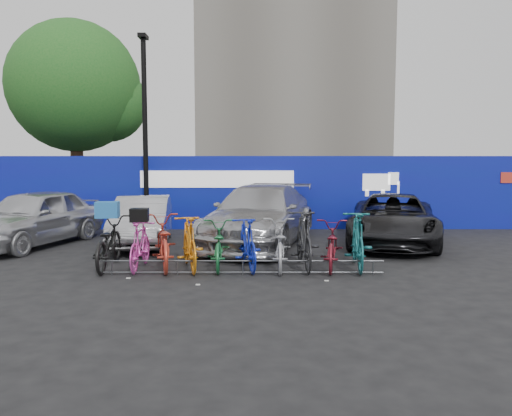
{
  "coord_description": "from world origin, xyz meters",
  "views": [
    {
      "loc": [
        0.26,
        -10.34,
        2.28
      ],
      "look_at": [
        0.27,
        2.0,
        1.08
      ],
      "focal_mm": 35.0,
      "sensor_mm": 36.0,
      "label": 1
    }
  ],
  "objects_px": {
    "bike_1": "(140,245)",
    "bike_5": "(247,244)",
    "car_1": "(143,221)",
    "bike_4": "(218,245)",
    "bike_8": "(331,245)",
    "car_2": "(260,215)",
    "car_0": "(33,217)",
    "bike_7": "(304,239)",
    "bike_rack": "(243,267)",
    "bike_3": "(189,243)",
    "bike_0": "(108,243)",
    "tree": "(81,90)",
    "bike_2": "(163,242)",
    "bike_9": "(358,240)",
    "bike_6": "(279,245)",
    "lamppost": "(145,128)",
    "car_3": "(393,219)"
  },
  "relations": [
    {
      "from": "bike_5",
      "to": "bike_8",
      "type": "relative_size",
      "value": 0.95
    },
    {
      "from": "bike_rack",
      "to": "car_2",
      "type": "xyz_separation_m",
      "value": [
        0.37,
        3.58,
        0.64
      ]
    },
    {
      "from": "car_0",
      "to": "bike_8",
      "type": "relative_size",
      "value": 2.38
    },
    {
      "from": "bike_1",
      "to": "bike_7",
      "type": "bearing_deg",
      "value": -177.56
    },
    {
      "from": "bike_4",
      "to": "bike_7",
      "type": "distance_m",
      "value": 1.82
    },
    {
      "from": "car_2",
      "to": "bike_3",
      "type": "distance_m",
      "value": 3.46
    },
    {
      "from": "bike_3",
      "to": "car_2",
      "type": "bearing_deg",
      "value": -130.41
    },
    {
      "from": "car_0",
      "to": "bike_6",
      "type": "height_order",
      "value": "car_0"
    },
    {
      "from": "lamppost",
      "to": "car_3",
      "type": "xyz_separation_m",
      "value": [
        7.17,
        -2.38,
        -2.59
      ]
    },
    {
      "from": "bike_0",
      "to": "bike_4",
      "type": "height_order",
      "value": "bike_0"
    },
    {
      "from": "car_1",
      "to": "bike_0",
      "type": "distance_m",
      "value": 2.92
    },
    {
      "from": "car_0",
      "to": "bike_rack",
      "type": "bearing_deg",
      "value": -15.67
    },
    {
      "from": "tree",
      "to": "car_3",
      "type": "distance_m",
      "value": 13.57
    },
    {
      "from": "car_2",
      "to": "bike_rack",
      "type": "bearing_deg",
      "value": -80.27
    },
    {
      "from": "tree",
      "to": "bike_1",
      "type": "relative_size",
      "value": 4.67
    },
    {
      "from": "car_0",
      "to": "bike_6",
      "type": "xyz_separation_m",
      "value": [
        6.41,
        -2.85,
        -0.25
      ]
    },
    {
      "from": "bike_5",
      "to": "bike_4",
      "type": "bearing_deg",
      "value": -24.28
    },
    {
      "from": "car_0",
      "to": "bike_3",
      "type": "xyz_separation_m",
      "value": [
        4.54,
        -2.96,
        -0.2
      ]
    },
    {
      "from": "bike_2",
      "to": "tree",
      "type": "bearing_deg",
      "value": -76.43
    },
    {
      "from": "lamppost",
      "to": "bike_4",
      "type": "xyz_separation_m",
      "value": [
        2.66,
        -5.36,
        -2.78
      ]
    },
    {
      "from": "bike_8",
      "to": "bike_5",
      "type": "bearing_deg",
      "value": 12.22
    },
    {
      "from": "car_1",
      "to": "car_2",
      "type": "height_order",
      "value": "car_2"
    },
    {
      "from": "bike_5",
      "to": "bike_6",
      "type": "relative_size",
      "value": 0.92
    },
    {
      "from": "bike_rack",
      "to": "car_0",
      "type": "distance_m",
      "value": 6.64
    },
    {
      "from": "bike_rack",
      "to": "tree",
      "type": "bearing_deg",
      "value": 122.45
    },
    {
      "from": "bike_1",
      "to": "bike_7",
      "type": "distance_m",
      "value": 3.43
    },
    {
      "from": "bike_6",
      "to": "bike_3",
      "type": "bearing_deg",
      "value": 5.05
    },
    {
      "from": "car_1",
      "to": "bike_4",
      "type": "distance_m",
      "value": 3.68
    },
    {
      "from": "bike_2",
      "to": "bike_9",
      "type": "bearing_deg",
      "value": 165.33
    },
    {
      "from": "bike_0",
      "to": "bike_7",
      "type": "bearing_deg",
      "value": 176.88
    },
    {
      "from": "tree",
      "to": "bike_3",
      "type": "relative_size",
      "value": 4.18
    },
    {
      "from": "bike_4",
      "to": "bike_8",
      "type": "xyz_separation_m",
      "value": [
        2.38,
        -0.06,
        0.0
      ]
    },
    {
      "from": "bike_4",
      "to": "bike_7",
      "type": "bearing_deg",
      "value": 176.96
    },
    {
      "from": "car_2",
      "to": "bike_3",
      "type": "bearing_deg",
      "value": -99.92
    },
    {
      "from": "bike_7",
      "to": "bike_9",
      "type": "relative_size",
      "value": 1.01
    },
    {
      "from": "bike_6",
      "to": "bike_4",
      "type": "bearing_deg",
      "value": -0.92
    },
    {
      "from": "lamppost",
      "to": "car_1",
      "type": "bearing_deg",
      "value": -80.26
    },
    {
      "from": "car_2",
      "to": "bike_1",
      "type": "bearing_deg",
      "value": -113.78
    },
    {
      "from": "bike_3",
      "to": "tree",
      "type": "bearing_deg",
      "value": -75.74
    },
    {
      "from": "bike_rack",
      "to": "car_1",
      "type": "height_order",
      "value": "car_1"
    },
    {
      "from": "tree",
      "to": "bike_2",
      "type": "distance_m",
      "value": 12.1
    },
    {
      "from": "car_2",
      "to": "car_0",
      "type": "bearing_deg",
      "value": -162.85
    },
    {
      "from": "bike_8",
      "to": "bike_7",
      "type": "bearing_deg",
      "value": 4.2
    },
    {
      "from": "car_2",
      "to": "bike_4",
      "type": "distance_m",
      "value": 3.1
    },
    {
      "from": "bike_1",
      "to": "bike_5",
      "type": "xyz_separation_m",
      "value": [
        2.23,
        -0.01,
        0.03
      ]
    },
    {
      "from": "tree",
      "to": "car_1",
      "type": "height_order",
      "value": "tree"
    },
    {
      "from": "car_1",
      "to": "bike_1",
      "type": "relative_size",
      "value": 2.36
    },
    {
      "from": "tree",
      "to": "car_1",
      "type": "relative_size",
      "value": 1.98
    },
    {
      "from": "car_0",
      "to": "car_2",
      "type": "xyz_separation_m",
      "value": [
        6.03,
        0.15,
        0.04
      ]
    },
    {
      "from": "bike_5",
      "to": "car_2",
      "type": "bearing_deg",
      "value": -107.35
    }
  ]
}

